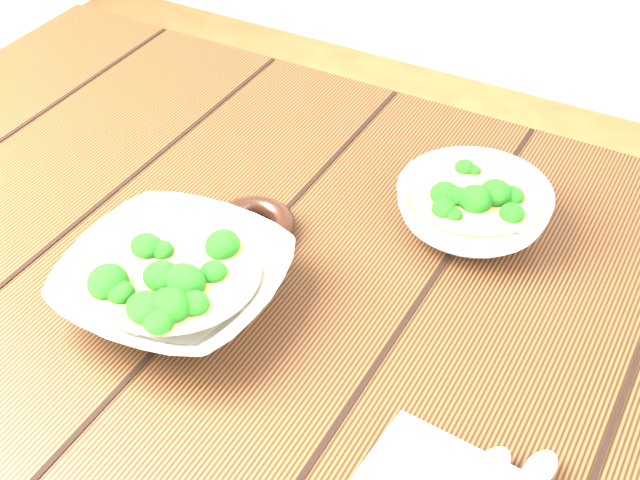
% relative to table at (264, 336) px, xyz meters
% --- Properties ---
extents(table, '(1.20, 0.80, 0.75)m').
position_rel_table_xyz_m(table, '(0.00, 0.00, 0.00)').
color(table, '#382110').
rests_on(table, ground).
extents(soup_bowl_front, '(0.23, 0.23, 0.06)m').
position_rel_table_xyz_m(soup_bowl_front, '(-0.04, -0.10, 0.15)').
color(soup_bowl_front, silver).
rests_on(soup_bowl_front, table).
extents(soup_bowl_back, '(0.20, 0.20, 0.06)m').
position_rel_table_xyz_m(soup_bowl_back, '(0.18, 0.16, 0.15)').
color(soup_bowl_back, silver).
rests_on(soup_bowl_back, table).
extents(trivet, '(0.12, 0.12, 0.02)m').
position_rel_table_xyz_m(trivet, '(-0.03, 0.04, 0.13)').
color(trivet, black).
rests_on(trivet, table).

